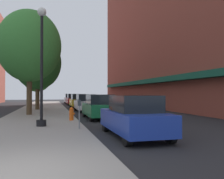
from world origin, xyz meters
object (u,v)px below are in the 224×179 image
(lamppost, at_px, (42,64))
(car_green, at_px, (99,107))
(tree_near, at_px, (38,63))
(tree_mid, at_px, (37,74))
(car_white, at_px, (85,103))
(car_silver, at_px, (70,99))
(car_red, at_px, (73,100))
(fire_hydrant, at_px, (71,114))
(car_yellow, at_px, (78,101))
(tree_far, at_px, (30,46))
(car_blue, at_px, (134,117))
(parking_meter_near, at_px, (79,111))

(lamppost, height_order, car_green, lamppost)
(tree_near, xyz_separation_m, tree_mid, (-0.51, 8.67, -0.52))
(car_white, bearing_deg, tree_mid, 112.89)
(car_white, relative_size, car_silver, 1.00)
(car_green, xyz_separation_m, car_red, (0.00, 19.51, 0.00))
(fire_hydrant, height_order, car_red, car_red)
(car_yellow, distance_m, car_silver, 12.46)
(car_red, height_order, car_silver, same)
(tree_far, distance_m, car_blue, 12.05)
(car_silver, bearing_deg, tree_near, -104.29)
(lamppost, xyz_separation_m, fire_hydrant, (1.66, 2.15, -2.68))
(car_green, bearing_deg, car_yellow, 89.84)
(car_silver, bearing_deg, car_red, -88.78)
(tree_near, height_order, car_red, tree_near)
(tree_near, xyz_separation_m, car_silver, (4.51, 16.25, -4.02))
(tree_near, relative_size, car_white, 1.73)
(tree_far, distance_m, car_silver, 23.10)
(tree_mid, height_order, car_silver, tree_mid)
(lamppost, height_order, car_blue, lamppost)
(car_green, height_order, car_white, same)
(tree_near, bearing_deg, tree_mid, 93.35)
(tree_near, bearing_deg, car_green, -63.32)
(car_blue, xyz_separation_m, car_white, (0.00, 13.59, 0.00))
(tree_near, relative_size, car_green, 1.73)
(tree_mid, xyz_separation_m, car_red, (5.02, 1.86, -3.49))
(car_green, bearing_deg, car_red, 89.84)
(tree_near, bearing_deg, car_silver, 74.48)
(parking_meter_near, relative_size, car_red, 0.30)
(parking_meter_near, xyz_separation_m, car_green, (1.95, 5.07, -0.14))
(fire_hydrant, distance_m, tree_far, 7.26)
(car_green, height_order, car_silver, same)
(car_green, distance_m, car_red, 19.51)
(car_yellow, bearing_deg, lamppost, -102.11)
(car_blue, distance_m, car_red, 26.50)
(lamppost, xyz_separation_m, tree_far, (-1.14, 6.80, 2.14))
(fire_hydrant, distance_m, tree_mid, 19.81)
(car_green, relative_size, car_white, 1.00)
(fire_hydrant, distance_m, car_red, 21.17)
(car_red, distance_m, car_silver, 5.71)
(tree_near, height_order, car_yellow, tree_near)
(car_silver, bearing_deg, fire_hydrant, -93.07)
(parking_meter_near, xyz_separation_m, car_red, (1.95, 24.57, -0.14))
(car_green, bearing_deg, car_blue, -90.16)
(tree_near, relative_size, tree_far, 0.93)
(tree_far, distance_m, car_red, 17.70)
(parking_meter_near, bearing_deg, car_red, 85.46)
(car_red, bearing_deg, lamppost, -96.89)
(car_blue, relative_size, car_red, 1.00)
(tree_far, height_order, car_white, tree_far)
(car_yellow, bearing_deg, car_red, 90.43)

